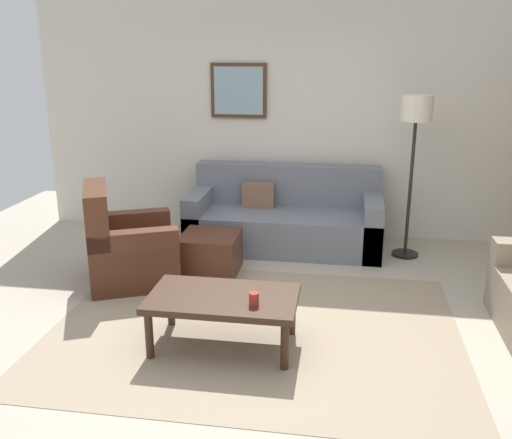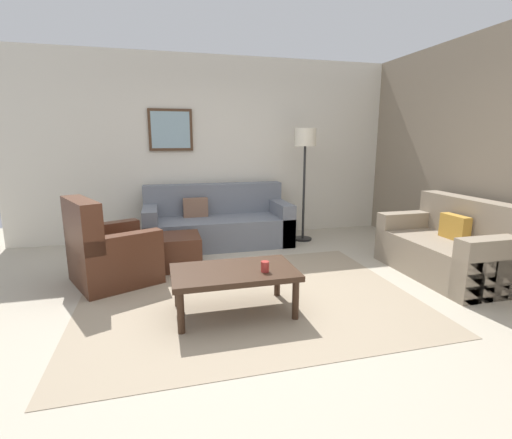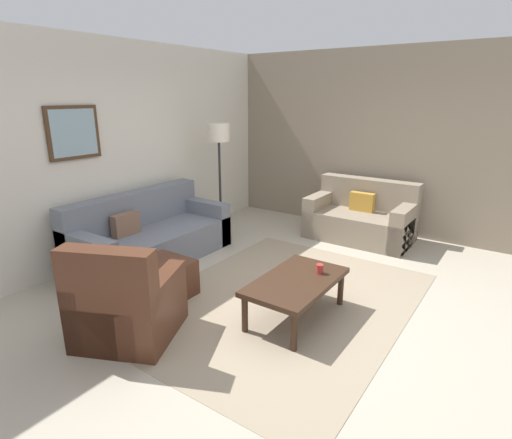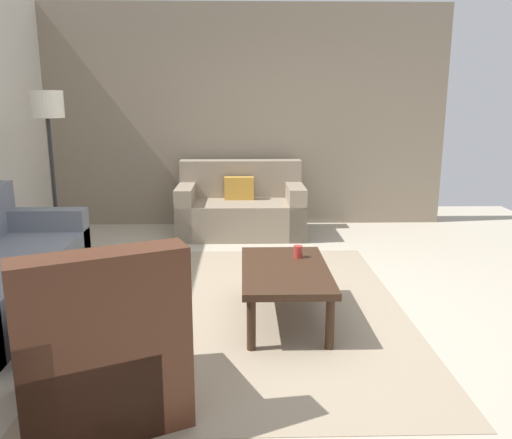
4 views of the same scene
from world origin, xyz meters
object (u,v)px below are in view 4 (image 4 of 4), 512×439
at_px(couch_loveseat, 241,209).
at_px(ottoman, 79,320).
at_px(coffee_table, 285,274).
at_px(lamp_standing, 48,122).
at_px(cup, 298,252).
at_px(armchair_leather, 100,361).

distance_m(couch_loveseat, ottoman, 3.26).
distance_m(coffee_table, lamp_standing, 2.88).
xyz_separation_m(ottoman, cup, (0.69, -1.52, 0.26)).
relative_size(ottoman, lamp_standing, 0.33).
bearing_deg(ottoman, coffee_table, -72.63).
distance_m(ottoman, cup, 1.69).
height_order(coffee_table, cup, cup).
relative_size(armchair_leather, cup, 11.23).
xyz_separation_m(couch_loveseat, lamp_standing, (-1.11, 1.87, 1.11)).
relative_size(armchair_leather, ottoman, 1.89).
bearing_deg(ottoman, lamp_standing, 22.23).
relative_size(ottoman, cup, 5.94).
height_order(coffee_table, lamp_standing, lamp_standing).
distance_m(couch_loveseat, coffee_table, 2.67).
height_order(couch_loveseat, ottoman, couch_loveseat).
height_order(ottoman, cup, cup).
height_order(armchair_leather, coffee_table, armchair_leather).
relative_size(coffee_table, lamp_standing, 0.64).
height_order(armchair_leather, cup, armchair_leather).
bearing_deg(coffee_table, couch_loveseat, 7.23).
height_order(couch_loveseat, armchair_leather, armchair_leather).
height_order(couch_loveseat, cup, couch_loveseat).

